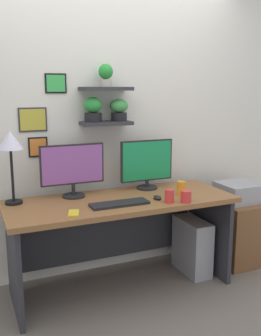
{
  "coord_description": "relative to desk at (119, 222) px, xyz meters",
  "views": [
    {
      "loc": [
        -1.09,
        -2.7,
        1.59
      ],
      "look_at": [
        0.1,
        0.05,
        0.98
      ],
      "focal_mm": 41.46,
      "sensor_mm": 36.0,
      "label": 1
    }
  ],
  "objects": [
    {
      "name": "desk",
      "position": [
        0.0,
        0.0,
        0.0
      ],
      "size": [
        1.78,
        0.68,
        0.75
      ],
      "color": "brown",
      "rests_on": "ground"
    },
    {
      "name": "pen_cup",
      "position": [
        0.3,
        -0.29,
        0.25
      ],
      "size": [
        0.07,
        0.07,
        0.1
      ],
      "primitive_type": "cylinder",
      "color": "red",
      "rests_on": "desk"
    },
    {
      "name": "drawer_cabinet",
      "position": [
        1.2,
        0.0,
        -0.26
      ],
      "size": [
        0.44,
        0.5,
        0.58
      ],
      "primitive_type": "cube",
      "color": "brown",
      "rests_on": "ground"
    },
    {
      "name": "monitor_right",
      "position": [
        0.32,
        0.16,
        0.42
      ],
      "size": [
        0.47,
        0.18,
        0.42
      ],
      "color": "black",
      "rests_on": "desk"
    },
    {
      "name": "ground_plane",
      "position": [
        0.0,
        -0.06,
        -0.55
      ],
      "size": [
        8.0,
        8.0,
        0.0
      ],
      "primitive_type": "plane",
      "color": "#70665B"
    },
    {
      "name": "cell_phone",
      "position": [
        -0.44,
        -0.26,
        0.21
      ],
      "size": [
        0.11,
        0.15,
        0.01
      ],
      "primitive_type": "cube",
      "rotation": [
        0.0,
        0.0,
        -0.31
      ],
      "color": "yellow",
      "rests_on": "desk"
    },
    {
      "name": "keyboard",
      "position": [
        -0.07,
        -0.2,
        0.21
      ],
      "size": [
        0.44,
        0.14,
        0.02
      ],
      "primitive_type": "cube",
      "color": "black",
      "rests_on": "desk"
    },
    {
      "name": "monitor_left",
      "position": [
        -0.32,
        0.16,
        0.44
      ],
      "size": [
        0.51,
        0.18,
        0.42
      ],
      "color": "black",
      "rests_on": "desk"
    },
    {
      "name": "water_cup",
      "position": [
        0.49,
        -0.13,
        0.26
      ],
      "size": [
        0.07,
        0.07,
        0.11
      ],
      "primitive_type": "cylinder",
      "color": "orange",
      "rests_on": "desk"
    },
    {
      "name": "computer_tower_right",
      "position": [
        0.67,
        -0.04,
        -0.31
      ],
      "size": [
        0.18,
        0.4,
        0.48
      ],
      "primitive_type": "cube",
      "color": "#99999E",
      "rests_on": "ground"
    },
    {
      "name": "coffee_mug",
      "position": [
        0.42,
        -0.33,
        0.25
      ],
      "size": [
        0.08,
        0.08,
        0.09
      ],
      "primitive_type": "cylinder",
      "color": "red",
      "rests_on": "desk"
    },
    {
      "name": "printer",
      "position": [
        1.2,
        0.0,
        0.12
      ],
      "size": [
        0.38,
        0.34,
        0.17
      ],
      "primitive_type": "cube",
      "color": "#9E9EA3",
      "rests_on": "drawer_cabinet"
    },
    {
      "name": "desk_lamp",
      "position": [
        -0.78,
        0.15,
        0.64
      ],
      "size": [
        0.19,
        0.19,
        0.55
      ],
      "color": "black",
      "rests_on": "desk"
    },
    {
      "name": "computer_mouse",
      "position": [
        0.25,
        -0.18,
        0.22
      ],
      "size": [
        0.06,
        0.09,
        0.03
      ],
      "primitive_type": "ellipsoid",
      "color": "black",
      "rests_on": "desk"
    },
    {
      "name": "back_wall_assembly",
      "position": [
        -0.0,
        0.38,
        0.81
      ],
      "size": [
        4.4,
        0.24,
        2.7
      ],
      "color": "silver",
      "rests_on": "ground"
    }
  ]
}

